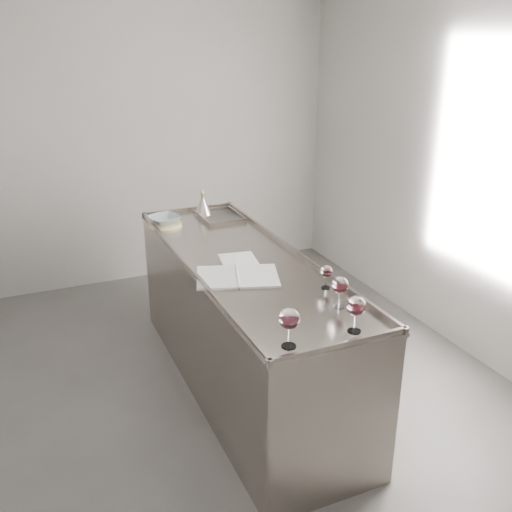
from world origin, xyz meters
name	(u,v)px	position (x,y,z in m)	size (l,w,h in m)	color
room_shell	(178,214)	(0.00, 0.00, 1.40)	(4.54, 5.04, 2.84)	#4C4947
counter	(244,325)	(0.50, 0.30, 0.47)	(0.77, 2.42, 0.97)	gray
wine_glass_left	(289,319)	(0.28, -0.78, 1.08)	(0.10, 0.10, 0.20)	white
wine_glass_middle	(356,307)	(0.64, -0.78, 1.08)	(0.10, 0.10, 0.19)	white
wine_glass_right	(340,286)	(0.72, -0.52, 1.06)	(0.09, 0.09, 0.18)	white
wine_glass_small	(327,272)	(0.77, -0.28, 1.04)	(0.07, 0.07, 0.14)	white
notebook	(238,277)	(0.36, 0.06, 0.95)	(0.57, 0.48, 0.02)	silver
loose_paper_top	(240,262)	(0.47, 0.29, 0.94)	(0.23, 0.33, 0.00)	silver
trivet	(165,224)	(0.23, 1.20, 0.95)	(0.26, 0.26, 0.02)	beige
ceramic_bowl	(164,220)	(0.23, 1.20, 0.99)	(0.23, 0.23, 0.06)	#99ABB2
wine_funnel	(203,206)	(0.59, 1.36, 1.01)	(0.15, 0.15, 0.22)	#B2A89F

